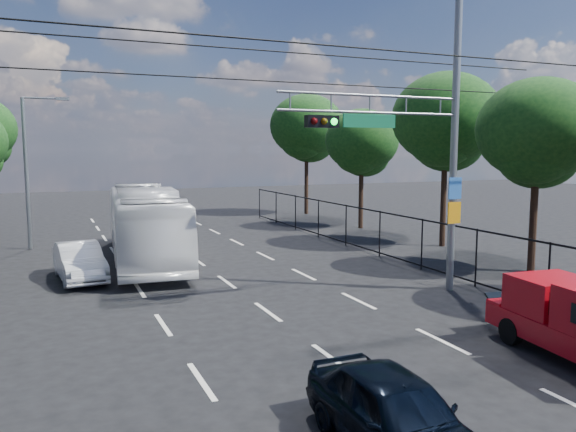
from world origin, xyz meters
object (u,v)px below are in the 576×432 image
white_bus (146,224)px  white_van (79,262)px  navy_hatchback (396,415)px  signal_mast (424,130)px

white_bus → white_van: bearing=-132.0°
navy_hatchback → signal_mast: bearing=52.0°
white_van → navy_hatchback: bearing=-80.7°
white_van → signal_mast: bearing=-38.2°
white_bus → white_van: white_bus is taller
navy_hatchback → white_bus: (-0.97, 16.90, 0.89)m
white_bus → white_van: (-2.77, -2.58, -0.88)m
navy_hatchback → white_van: 14.80m
white_bus → navy_hatchback: bearing=-81.7°
signal_mast → white_van: 12.76m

